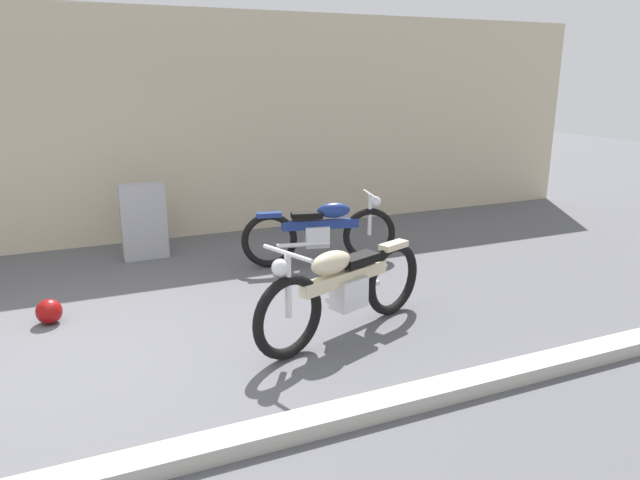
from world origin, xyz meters
TOP-DOWN VIEW (x-y plane):
  - ground_plane at (0.00, 0.00)m, footprint 40.00×40.00m
  - building_wall at (0.00, 3.93)m, footprint 18.00×0.30m
  - stone_marker at (1.06, 2.89)m, footprint 0.59×0.21m
  - helmet at (-0.11, 1.05)m, footprint 0.25×0.25m
  - motorcycle_cream at (2.47, -0.34)m, footprint 2.07×0.96m
  - motorcycle_blue at (3.14, 1.72)m, footprint 2.02×0.66m

SIDE VIEW (x-z plane):
  - ground_plane at x=0.00m, z-range 0.00..0.00m
  - helmet at x=-0.11m, z-range 0.00..0.25m
  - motorcycle_blue at x=3.14m, z-range -0.02..0.90m
  - motorcycle_cream at x=2.47m, z-range -0.02..0.96m
  - stone_marker at x=1.06m, z-range 0.00..1.02m
  - building_wall at x=0.00m, z-range 0.00..3.32m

